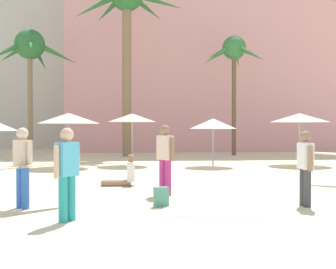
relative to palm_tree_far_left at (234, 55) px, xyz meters
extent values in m
plane|color=beige|center=(-4.82, -19.93, -6.21)|extent=(120.00, 120.00, 0.00)
cube|color=pink|center=(0.47, 8.20, 0.99)|extent=(22.73, 9.66, 14.39)
cube|color=beige|center=(-15.27, 14.56, 5.36)|extent=(18.37, 9.88, 23.13)
cylinder|color=brown|center=(0.00, -0.01, -2.89)|extent=(0.27, 0.27, 6.64)
sphere|color=#387A3D|center=(0.00, -0.01, 0.43)|extent=(1.46, 1.46, 1.46)
cone|color=#387A3D|center=(1.20, 0.21, 0.08)|extent=(1.87, 0.64, 0.99)
cone|color=#387A3D|center=(0.46, 1.06, -0.02)|extent=(1.00, 1.76, 1.19)
cone|color=#387A3D|center=(-1.03, 0.59, 0.00)|extent=(1.71, 1.18, 1.14)
cone|color=#387A3D|center=(-1.08, -0.52, 0.01)|extent=(1.77, 1.06, 1.12)
cone|color=#387A3D|center=(0.48, -1.11, 0.02)|extent=(1.03, 1.78, 1.10)
cylinder|color=#896B4C|center=(-6.58, -0.42, -1.40)|extent=(0.54, 0.54, 9.62)
cone|color=#2D6B33|center=(-4.65, -0.35, 3.04)|extent=(3.00, 0.55, 1.17)
cone|color=#2D6B33|center=(-5.34, 1.05, 3.03)|extent=(2.25, 2.56, 1.18)
cone|color=#2D6B33|center=(-7.71, 1.10, 2.91)|extent=(2.09, 2.63, 1.41)
cone|color=#2D6B33|center=(-8.39, -0.26, 2.73)|extent=(2.87, 0.69, 1.75)
cylinder|color=#896B4C|center=(-12.45, 0.55, -2.83)|extent=(0.30, 0.30, 6.76)
sphere|color=#2D6B33|center=(-12.45, 0.55, 0.55)|extent=(1.81, 1.81, 1.81)
cone|color=#2D6B33|center=(-10.82, 0.60, -0.02)|extent=(2.53, 0.48, 1.50)
cone|color=#2D6B33|center=(-12.20, 2.15, -0.03)|extent=(0.77, 2.55, 1.52)
cone|color=#2D6B33|center=(-13.77, 1.61, 0.16)|extent=(2.29, 1.94, 1.16)
cone|color=#2D6B33|center=(-13.53, -0.61, -0.10)|extent=(1.98, 2.07, 1.64)
cone|color=#2D6B33|center=(-12.02, -1.10, 0.18)|extent=(1.05, 2.63, 1.12)
cylinder|color=gray|center=(1.37, -6.94, -5.03)|extent=(0.06, 0.06, 2.36)
cone|color=white|center=(1.37, -6.94, -4.05)|extent=(2.68, 2.68, 0.40)
cylinder|color=gray|center=(-2.70, -7.32, -5.16)|extent=(0.06, 0.06, 2.11)
cone|color=white|center=(-2.70, -7.32, -4.33)|extent=(2.06, 2.06, 0.45)
cylinder|color=gray|center=(-6.25, -6.51, -5.04)|extent=(0.06, 0.06, 2.34)
cone|color=beige|center=(-6.25, -6.51, -4.06)|extent=(2.20, 2.20, 0.38)
cylinder|color=gray|center=(-8.96, -7.26, -5.04)|extent=(0.06, 0.06, 2.33)
cone|color=white|center=(-8.96, -7.26, -4.10)|extent=(2.65, 2.65, 0.45)
cube|color=white|center=(-4.61, -17.19, -6.20)|extent=(2.03, 1.23, 0.01)
cube|color=#4B8B6C|center=(-5.59, -16.64, -6.00)|extent=(0.33, 0.24, 0.42)
cube|color=#3C6F57|center=(-5.62, -16.52, -6.08)|extent=(0.22, 0.11, 0.18)
cylinder|color=blue|center=(-8.42, -16.67, -5.76)|extent=(0.23, 0.23, 0.90)
cylinder|color=blue|center=(-8.56, -16.53, -5.76)|extent=(0.23, 0.23, 0.90)
cube|color=beige|center=(-8.49, -16.60, -5.04)|extent=(0.44, 0.44, 0.54)
sphere|color=beige|center=(-8.49, -16.60, -4.64)|extent=(0.34, 0.34, 0.24)
cylinder|color=beige|center=(-8.31, -16.77, -5.08)|extent=(0.14, 0.14, 0.51)
cylinder|color=beige|center=(-8.67, -16.42, -5.08)|extent=(0.14, 0.14, 0.51)
ellipsoid|color=beige|center=(-8.49, -16.90, -5.31)|extent=(2.42, 2.02, 0.15)
ellipsoid|color=red|center=(-8.49, -16.90, -5.31)|extent=(2.44, 2.05, 0.13)
cube|color=black|center=(-7.60, -16.18, -5.39)|extent=(0.09, 0.08, 0.18)
cylinder|color=#936B51|center=(-6.69, -13.37, -6.13)|extent=(0.86, 0.17, 0.16)
cylinder|color=#936B51|center=(-6.69, -13.17, -6.13)|extent=(0.86, 0.17, 0.16)
cube|color=white|center=(-6.26, -13.27, -5.82)|extent=(0.22, 0.40, 0.54)
sphere|color=#936B51|center=(-6.26, -13.27, -5.41)|extent=(0.24, 0.24, 0.24)
cylinder|color=teal|center=(-7.32, -17.83, -5.80)|extent=(0.22, 0.22, 0.82)
cylinder|color=teal|center=(-7.43, -17.99, -5.80)|extent=(0.22, 0.22, 0.82)
cube|color=#4CB2DB|center=(-7.38, -17.91, -5.09)|extent=(0.41, 0.45, 0.61)
sphere|color=#D1A889|center=(-7.38, -17.91, -4.64)|extent=(0.34, 0.34, 0.24)
cylinder|color=#D1A889|center=(-7.23, -17.71, -5.12)|extent=(0.14, 0.14, 0.58)
cylinder|color=#D1A889|center=(-7.52, -18.11, -5.12)|extent=(0.14, 0.14, 0.58)
cylinder|color=#B7337F|center=(-5.46, -15.03, -5.76)|extent=(0.23, 0.23, 0.89)
cylinder|color=#B7337F|center=(-5.33, -15.18, -5.76)|extent=(0.23, 0.23, 0.89)
cube|color=beige|center=(-5.39, -15.11, -5.01)|extent=(0.43, 0.45, 0.61)
sphere|color=#936B51|center=(-5.39, -15.11, -4.57)|extent=(0.34, 0.34, 0.24)
cylinder|color=#936B51|center=(-5.56, -14.92, -5.05)|extent=(0.14, 0.14, 0.58)
cylinder|color=#936B51|center=(-5.23, -15.29, -5.05)|extent=(0.14, 0.14, 0.58)
cylinder|color=#3D3D42|center=(-2.50, -16.74, -5.81)|extent=(0.16, 0.16, 0.80)
cylinder|color=#3D3D42|center=(-2.50, -16.94, -5.81)|extent=(0.16, 0.16, 0.80)
cube|color=white|center=(-2.50, -16.84, -5.13)|extent=(0.23, 0.40, 0.56)
sphere|color=#936B51|center=(-2.50, -16.84, -4.71)|extent=(0.24, 0.24, 0.24)
cylinder|color=#936B51|center=(-2.50, -16.59, -5.16)|extent=(0.10, 0.10, 0.53)
cylinder|color=#936B51|center=(-2.49, -17.09, -5.16)|extent=(0.10, 0.10, 0.53)
camera|label=1|loc=(-6.18, -25.59, -4.53)|focal=45.02mm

